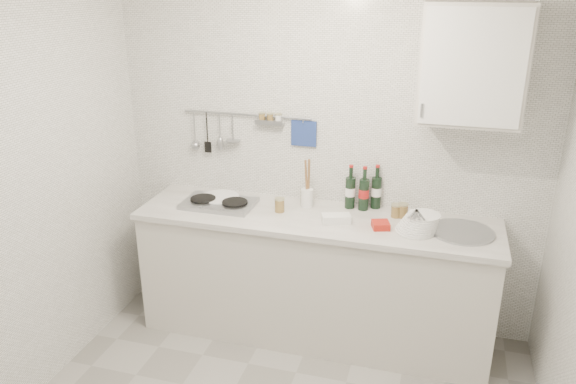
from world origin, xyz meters
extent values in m
cube|color=silver|center=(0.00, 1.40, 1.25)|extent=(3.00, 0.02, 2.50)
cube|color=silver|center=(-1.50, 0.00, 1.25)|extent=(0.02, 2.80, 2.50)
cube|color=beige|center=(0.00, 1.10, 0.44)|extent=(2.40, 0.60, 0.88)
cube|color=silver|center=(0.00, 1.10, 0.90)|extent=(2.44, 0.64, 0.04)
cube|color=black|center=(0.00, 1.12, 0.05)|extent=(2.34, 0.52, 0.10)
cube|color=#93969B|center=(-0.70, 1.10, 0.94)|extent=(0.50, 0.32, 0.03)
cylinder|color=black|center=(-0.82, 1.10, 0.96)|extent=(0.18, 0.18, 0.01)
cylinder|color=black|center=(-0.58, 1.10, 0.96)|extent=(0.18, 0.18, 0.01)
cylinder|color=#93969B|center=(0.95, 1.10, 0.93)|extent=(0.40, 0.40, 0.02)
cylinder|color=#93969B|center=(0.95, 1.10, 0.87)|extent=(0.34, 0.34, 0.10)
cylinder|color=#93969B|center=(-0.58, 1.37, 1.52)|extent=(0.95, 0.02, 0.02)
cube|color=navy|center=(-0.16, 1.39, 1.41)|extent=(0.18, 0.02, 0.18)
cube|color=beige|center=(0.90, 1.22, 1.95)|extent=(0.60, 0.35, 0.70)
cube|color=white|center=(0.90, 1.04, 1.95)|extent=(0.56, 0.01, 0.66)
cylinder|color=#93969B|center=(0.64, 1.03, 1.70)|extent=(0.01, 0.01, 0.08)
cylinder|color=#44539A|center=(-0.74, 1.17, 0.93)|extent=(0.28, 0.28, 0.01)
cylinder|color=#44539A|center=(-0.73, 1.17, 0.94)|extent=(0.28, 0.28, 0.01)
cylinder|color=#44539A|center=(-0.72, 1.18, 0.95)|extent=(0.27, 0.27, 0.01)
cylinder|color=white|center=(0.66, 1.04, 0.93)|extent=(0.25, 0.25, 0.01)
cylinder|color=white|center=(0.67, 1.04, 0.94)|extent=(0.25, 0.25, 0.01)
cylinder|color=white|center=(0.68, 1.04, 0.95)|extent=(0.24, 0.24, 0.01)
cylinder|color=white|center=(0.68, 1.05, 0.96)|extent=(0.24, 0.24, 0.01)
cylinder|color=white|center=(0.69, 1.05, 0.98)|extent=(0.23, 0.23, 0.01)
cylinder|color=white|center=(0.69, 1.05, 0.99)|extent=(0.22, 0.22, 0.01)
cylinder|color=white|center=(0.70, 1.06, 1.00)|extent=(0.22, 0.22, 0.01)
cylinder|color=white|center=(0.70, 1.06, 1.01)|extent=(0.21, 0.21, 0.01)
cylinder|color=white|center=(0.71, 1.07, 1.03)|extent=(0.21, 0.21, 0.01)
cube|color=white|center=(0.16, 1.03, 0.95)|extent=(0.21, 0.15, 0.06)
cube|color=red|center=(0.45, 1.03, 0.94)|extent=(0.14, 0.14, 0.04)
cylinder|color=white|center=(-0.10, 1.25, 0.98)|extent=(0.09, 0.09, 0.13)
cylinder|color=brown|center=(-0.09, 1.25, 1.15)|extent=(0.03, 0.06, 0.26)
cylinder|color=brown|center=(-0.11, 1.26, 1.13)|extent=(0.04, 0.05, 0.24)
cylinder|color=brown|center=(-0.13, 1.33, 0.96)|extent=(0.07, 0.07, 0.08)
cylinder|color=tan|center=(-0.13, 1.33, 1.01)|extent=(0.07, 0.07, 0.01)
cylinder|color=brown|center=(0.52, 1.24, 0.96)|extent=(0.07, 0.07, 0.08)
cylinder|color=tan|center=(0.52, 1.24, 1.01)|extent=(0.07, 0.07, 0.01)
cylinder|color=brown|center=(0.56, 1.25, 0.96)|extent=(0.07, 0.07, 0.09)
cylinder|color=tan|center=(0.56, 1.25, 1.01)|extent=(0.07, 0.07, 0.01)
cylinder|color=brown|center=(-0.25, 1.11, 0.96)|extent=(0.07, 0.07, 0.09)
cylinder|color=tan|center=(-0.25, 1.11, 1.01)|extent=(0.07, 0.07, 0.01)
camera|label=1|loc=(0.78, -2.29, 2.42)|focal=35.00mm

